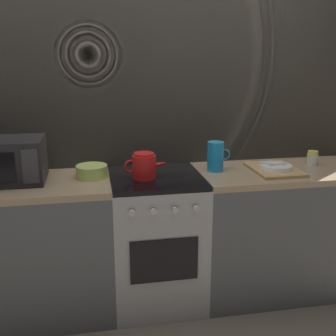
{
  "coord_description": "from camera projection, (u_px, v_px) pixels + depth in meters",
  "views": [
    {
      "loc": [
        -0.4,
        -2.56,
        1.66
      ],
      "look_at": [
        0.08,
        0.0,
        0.95
      ],
      "focal_mm": 44.34,
      "sensor_mm": 36.0,
      "label": 1
    }
  ],
  "objects": [
    {
      "name": "mixing_bowl",
      "position": [
        92.0,
        171.0,
        2.66
      ],
      "size": [
        0.2,
        0.2,
        0.08
      ],
      "primitive_type": "cylinder",
      "color": "#B7D166",
      "rests_on": "counter_left"
    },
    {
      "name": "stove_unit",
      "position": [
        156.0,
        240.0,
        2.81
      ],
      "size": [
        0.6,
        0.63,
        0.9
      ],
      "color": "#9E9EA3",
      "rests_on": "ground_plane"
    },
    {
      "name": "pitcher",
      "position": [
        216.0,
        156.0,
        2.79
      ],
      "size": [
        0.16,
        0.11,
        0.2
      ],
      "color": "#198CD8",
      "rests_on": "counter_right"
    },
    {
      "name": "counter_right",
      "position": [
        280.0,
        230.0,
        2.97
      ],
      "size": [
        1.2,
        0.6,
        0.9
      ],
      "color": "#515459",
      "rests_on": "ground_plane"
    },
    {
      "name": "kettle",
      "position": [
        144.0,
        166.0,
        2.63
      ],
      "size": [
        0.28,
        0.15,
        0.17
      ],
      "color": "red",
      "rests_on": "stove_unit"
    },
    {
      "name": "microwave",
      "position": [
        6.0,
        161.0,
        2.54
      ],
      "size": [
        0.46,
        0.35,
        0.27
      ],
      "color": "black",
      "rests_on": "counter_left"
    },
    {
      "name": "back_wall",
      "position": [
        149.0,
        123.0,
        2.92
      ],
      "size": [
        3.6,
        0.05,
        2.4
      ],
      "color": "#A39989",
      "rests_on": "ground_plane"
    },
    {
      "name": "counter_left",
      "position": [
        18.0,
        251.0,
        2.66
      ],
      "size": [
        1.2,
        0.6,
        0.9
      ],
      "color": "#515459",
      "rests_on": "ground_plane"
    },
    {
      "name": "dish_pile",
      "position": [
        275.0,
        168.0,
        2.8
      ],
      "size": [
        0.3,
        0.4,
        0.06
      ],
      "color": "tan",
      "rests_on": "counter_right"
    },
    {
      "name": "spice_jar",
      "position": [
        312.0,
        158.0,
        2.94
      ],
      "size": [
        0.08,
        0.08,
        0.1
      ],
      "color": "silver",
      "rests_on": "counter_right"
    },
    {
      "name": "ground_plane",
      "position": [
        157.0,
        298.0,
        2.93
      ],
      "size": [
        8.0,
        8.0,
        0.0
      ],
      "primitive_type": "plane",
      "color": "#6B6054"
    }
  ]
}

